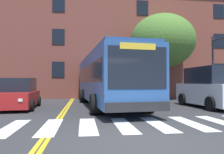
# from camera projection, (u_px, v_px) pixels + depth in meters

# --- Properties ---
(ground_plane) EXTENTS (120.00, 120.00, 0.00)m
(ground_plane) POSITION_uv_depth(u_px,v_px,m) (143.00, 141.00, 5.55)
(ground_plane) COLOR #303033
(crosswalk) EXTENTS (12.96, 2.98, 0.01)m
(crosswalk) POSITION_uv_depth(u_px,v_px,m) (123.00, 125.00, 7.61)
(crosswalk) COLOR white
(crosswalk) RESTS_ON ground
(lane_line_yellow_inner) EXTENTS (0.12, 36.00, 0.01)m
(lane_line_yellow_inner) POSITION_uv_depth(u_px,v_px,m) (73.00, 97.00, 21.18)
(lane_line_yellow_inner) COLOR gold
(lane_line_yellow_inner) RESTS_ON ground
(lane_line_yellow_outer) EXTENTS (0.12, 36.00, 0.01)m
(lane_line_yellow_outer) POSITION_uv_depth(u_px,v_px,m) (75.00, 97.00, 21.20)
(lane_line_yellow_outer) COLOR gold
(lane_line_yellow_outer) RESTS_ON ground
(city_bus) EXTENTS (3.72, 11.89, 3.21)m
(city_bus) POSITION_uv_depth(u_px,v_px,m) (107.00, 78.00, 13.77)
(city_bus) COLOR #2D5699
(city_bus) RESTS_ON ground
(car_red_near_lane) EXTENTS (2.24, 4.19, 1.71)m
(car_red_near_lane) POSITION_uv_depth(u_px,v_px,m) (18.00, 95.00, 12.18)
(car_red_near_lane) COLOR #AD1E1E
(car_red_near_lane) RESTS_ON ground
(car_white_far_lane) EXTENTS (2.43, 4.95, 2.38)m
(car_white_far_lane) POSITION_uv_depth(u_px,v_px,m) (211.00, 88.00, 12.84)
(car_white_far_lane) COLOR white
(car_white_far_lane) RESTS_ON ground
(street_tree_curbside_large) EXTENTS (7.45, 7.64, 7.41)m
(street_tree_curbside_large) POSITION_uv_depth(u_px,v_px,m) (162.00, 42.00, 19.08)
(street_tree_curbside_large) COLOR brown
(street_tree_curbside_large) RESTS_ON ground
(building_facade) EXTENTS (28.94, 7.46, 10.46)m
(building_facade) POSITION_uv_depth(u_px,v_px,m) (99.00, 48.00, 23.58)
(building_facade) COLOR brown
(building_facade) RESTS_ON ground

